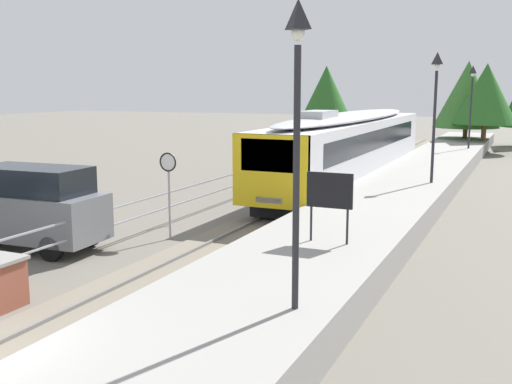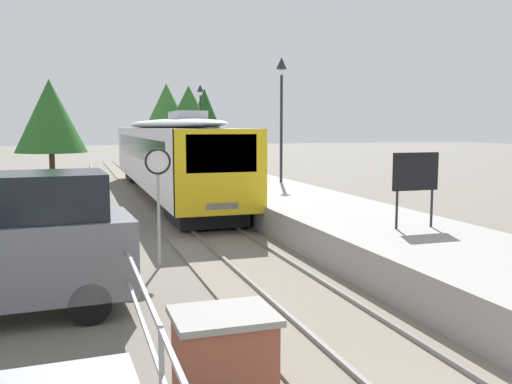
{
  "view_description": "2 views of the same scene",
  "coord_description": "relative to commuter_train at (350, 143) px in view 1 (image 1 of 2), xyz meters",
  "views": [
    {
      "loc": [
        8.07,
        -5.86,
        4.78
      ],
      "look_at": [
        0.4,
        11.16,
        1.6
      ],
      "focal_mm": 42.66,
      "sensor_mm": 36.0,
      "label": 1
    },
    {
      "loc": [
        -4.09,
        -2.64,
        3.3
      ],
      "look_at": [
        0.4,
        11.16,
        1.6
      ],
      "focal_mm": 39.15,
      "sensor_mm": 36.0,
      "label": 2
    }
  ],
  "objects": [
    {
      "name": "platform_lamp_near_end",
      "position": [
        4.44,
        -19.47,
        2.47
      ],
      "size": [
        0.34,
        0.34,
        5.35
      ],
      "color": "#232328",
      "rests_on": "station_platform"
    },
    {
      "name": "ground_plane",
      "position": [
        -3.0,
        -1.35,
        -2.15
      ],
      "size": [
        160.0,
        160.0,
        0.0
      ],
      "primitive_type": "plane",
      "color": "#6B665B"
    },
    {
      "name": "station_platform",
      "position": [
        3.25,
        -1.35,
        -1.7
      ],
      "size": [
        3.9,
        60.0,
        0.9
      ],
      "primitive_type": "cube",
      "color": "#999691",
      "rests_on": "ground"
    },
    {
      "name": "platform_lamp_far_end",
      "position": [
        4.44,
        12.9,
        2.47
      ],
      "size": [
        0.34,
        0.34,
        5.35
      ],
      "color": "#232328",
      "rests_on": "station_platform"
    },
    {
      "name": "platform_notice_board",
      "position": [
        3.56,
        -14.67,
        0.04
      ],
      "size": [
        1.2,
        0.08,
        1.8
      ],
      "color": "#232328",
      "rests_on": "station_platform"
    },
    {
      "name": "carpark_fence",
      "position": [
        -3.3,
        -11.35,
        -1.24
      ],
      "size": [
        0.06,
        36.06,
        1.25
      ],
      "color": "#9EA0A5",
      "rests_on": "ground"
    },
    {
      "name": "platform_lamp_mid_platform",
      "position": [
        4.44,
        -3.29,
        2.47
      ],
      "size": [
        0.34,
        0.34,
        5.35
      ],
      "color": "#232328",
      "rests_on": "station_platform"
    },
    {
      "name": "speed_limit_sign",
      "position": [
        -2.27,
        -13.02,
        -0.03
      ],
      "size": [
        0.61,
        0.1,
        2.81
      ],
      "color": "#9EA0A5",
      "rests_on": "ground"
    },
    {
      "name": "track_rails",
      "position": [
        0.0,
        -1.35,
        -2.12
      ],
      "size": [
        3.2,
        60.0,
        0.14
      ],
      "color": "slate",
      "rests_on": "ground"
    },
    {
      "name": "commuter_train",
      "position": [
        0.0,
        0.0,
        0.0
      ],
      "size": [
        2.82,
        20.61,
        3.74
      ],
      "color": "silver",
      "rests_on": "track_rails"
    },
    {
      "name": "tree_distant_centre",
      "position": [
        4.9,
        19.39,
        2.24
      ],
      "size": [
        4.63,
        4.63,
        6.64
      ],
      "color": "brown",
      "rests_on": "ground"
    },
    {
      "name": "tree_distant_left",
      "position": [
        3.41,
        21.36,
        2.18
      ],
      "size": [
        5.12,
        5.12,
        6.92
      ],
      "color": "brown",
      "rests_on": "ground"
    },
    {
      "name": "parked_van_grey",
      "position": [
        -5.52,
        -15.74,
        -0.86
      ],
      "size": [
        5.0,
        2.21,
        2.51
      ],
      "color": "slate",
      "rests_on": "ground"
    },
    {
      "name": "tree_behind_carpark",
      "position": [
        -5.54,
        13.35,
        1.86
      ],
      "size": [
        4.63,
        4.63,
        6.42
      ],
      "color": "brown",
      "rests_on": "ground"
    }
  ]
}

